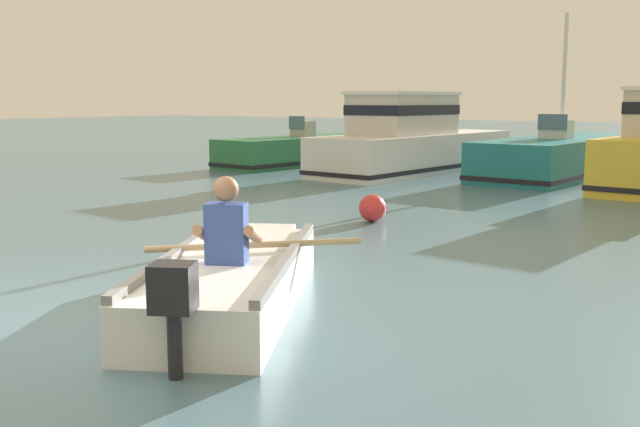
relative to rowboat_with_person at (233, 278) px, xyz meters
name	(u,v)px	position (x,y,z in m)	size (l,w,h in m)	color
ground_plane	(30,335)	(-0.79, -1.53, -0.25)	(120.00, 120.00, 0.00)	slate
rowboat_with_person	(233,278)	(0.00, 0.00, 0.00)	(2.43, 3.47, 1.19)	white
moored_boat_green	(314,150)	(-7.79, 12.58, 0.13)	(2.43, 6.79, 1.38)	#287042
moored_boat_white	(412,142)	(-4.23, 11.85, 0.51)	(2.67, 6.97, 2.03)	white
moored_boat_teal	(562,157)	(-0.79, 13.09, 0.19)	(2.54, 6.84, 3.85)	#1E727A
mooring_buoy	(372,208)	(-1.24, 4.62, -0.04)	(0.41, 0.41, 0.41)	red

